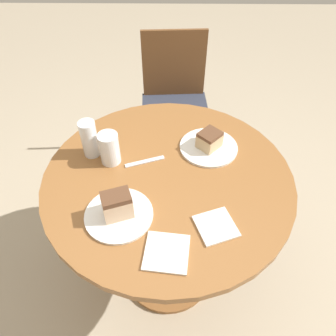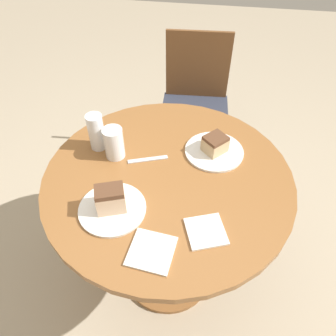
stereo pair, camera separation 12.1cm
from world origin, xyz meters
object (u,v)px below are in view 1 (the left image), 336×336
Objects in this scene: glass_lemonade at (110,150)px; glass_water at (90,141)px; plate_near at (119,215)px; plate_far at (209,147)px; chair at (175,104)px; cake_slice_far at (209,140)px; cake_slice_near at (117,205)px.

glass_lemonade is 0.83× the size of glass_water.
plate_near is 0.98× the size of plate_far.
plate_far is 0.48m from glass_water.
plate_far is at bearing -83.15° from chair.
glass_water is (-0.47, -0.04, 0.02)m from cake_slice_far.
plate_near is 0.48m from cake_slice_far.
glass_lemonade reaches higher than plate_far.
cake_slice_far is at bearing -83.15° from chair.
cake_slice_far is 0.87× the size of glass_lemonade.
glass_water is (-0.34, -0.77, 0.36)m from chair.
glass_water is (-0.47, -0.04, 0.06)m from plate_far.
glass_water reaches higher than plate_near.
glass_lemonade is (-0.26, -0.81, 0.35)m from chair.
plate_far is at bearing 11.48° from glass_lemonade.
cake_slice_near is at bearing -64.99° from glass_water.
glass_lemonade reaches higher than cake_slice_far.
glass_lemonade is at bearing 102.95° from cake_slice_near.
glass_water reaches higher than cake_slice_near.
plate_far is 0.04m from cake_slice_far.
plate_near is at bearing -133.58° from cake_slice_far.
glass_lemonade is at bearing -110.94° from chair.
chair reaches higher than cake_slice_far.
chair is at bearing 79.71° from plate_near.
glass_water reaches higher than chair.
plate_near is 1.78× the size of glass_lemonade.
cake_slice_far is at bearing 4.76° from glass_water.
chair is 3.70× the size of plate_far.
glass_lemonade is (-0.39, -0.08, 0.05)m from plate_far.
glass_lemonade is (-0.39, -0.08, 0.01)m from cake_slice_far.
glass_water is at bearing -117.04° from chair.
cake_slice_far is 0.73× the size of glass_water.
cake_slice_near is (-0.20, -1.08, 0.35)m from chair.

